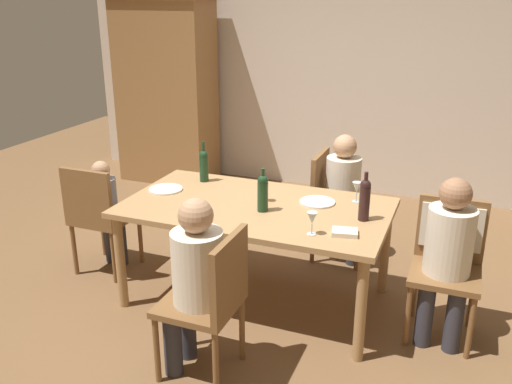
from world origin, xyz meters
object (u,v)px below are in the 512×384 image
Objects in this scene: person_man_bearded at (346,188)px; chair_right_end at (449,248)px; wine_bottle_tall_green at (263,192)px; wine_bottle_dark_red at (365,198)px; wine_glass_near_left at (263,188)px; chair_left_end at (98,212)px; chair_near at (212,296)px; person_child_small at (106,205)px; dinner_plate_host at (317,202)px; armoire_cabinet at (166,90)px; dinner_plate_guest_left at (166,189)px; person_woman_host at (194,275)px; wine_bottle_short_olive at (204,164)px; person_man_guest at (448,250)px; chair_far_right at (332,198)px; wine_glass_centre at (357,188)px; wine_glass_near_right at (312,219)px; dining_table at (256,215)px.

chair_right_end is at bearing 48.02° from person_man_bearded.
wine_bottle_tall_green is 0.92× the size of wine_bottle_dark_red.
chair_left_end is at bearing -172.47° from wine_glass_near_left.
wine_bottle_dark_red is at bearing -36.30° from chair_near.
dinner_plate_host is (1.71, 0.18, 0.20)m from person_child_small.
wine_glass_near_left is (-1.30, -0.03, 0.27)m from chair_right_end.
dinner_plate_guest_left is (1.28, -2.24, -0.34)m from armoire_cabinet.
person_woman_host reaches higher than person_child_small.
armoire_cabinet is 3.87m from chair_near.
wine_bottle_short_olive reaches higher than wine_glass_near_left.
chair_left_end is 2.97× the size of wine_bottle_tall_green.
armoire_cabinet is at bearing 131.95° from wine_bottle_tall_green.
chair_near is 1.46m from wine_bottle_short_olive.
person_woman_host is 1.00× the size of person_man_guest.
chair_right_end is 1.17m from person_man_bearded.
chair_right_end is 0.16m from person_man_guest.
person_man_guest reaches higher than chair_left_end.
chair_near is at bearing -33.52° from person_child_small.
chair_right_end is at bearing -50.07° from chair_near.
chair_far_right is at bearing 94.81° from dinner_plate_host.
armoire_cabinet reaches higher than person_woman_host.
person_woman_host reaches higher than wine_bottle_short_olive.
armoire_cabinet is at bearing 141.07° from wine_bottle_dark_red.
chair_far_right reaches higher than wine_glass_centre.
dinner_plate_guest_left is (-0.18, -0.30, -0.13)m from wine_bottle_short_olive.
chair_right_end is 0.75m from wine_glass_centre.
chair_near is 1.69m from person_child_small.
chair_right_end is (0.98, -0.78, 0.06)m from chair_far_right.
wine_bottle_tall_green is 0.44m from dinner_plate_host.
wine_glass_centre is (1.97, 0.31, 0.30)m from person_child_small.
chair_far_right is at bearing 75.71° from wine_bottle_tall_green.
chair_far_right is at bearing 31.01° from chair_left_end.
wine_bottle_short_olive is 1.29m from wine_glass_near_right.
person_man_guest is (0.98, -0.93, 0.11)m from chair_far_right.
chair_far_right is 0.94m from wine_glass_near_left.
chair_far_right is at bearing 115.61° from wine_bottle_dark_red.
person_child_small is 6.28× the size of wine_glass_centre.
chair_near is 0.84× the size of person_man_bearded.
person_man_bearded is (0.47, 1.81, -0.01)m from person_woman_host.
wine_glass_near_left is at bearing 3.91° from chair_near.
dinner_plate_host is at bearing 27.33° from dining_table.
wine_glass_centre is at bearing -0.49° from wine_bottle_short_olive.
chair_left_end is 0.93m from wine_bottle_short_olive.
person_child_small reaches higher than dinner_plate_guest_left.
person_child_small reaches higher than wine_glass_near_right.
dinner_plate_guest_left is (-1.27, 0.38, -0.10)m from wine_glass_near_right.
wine_glass_centre reaches higher than dinner_plate_host.
person_child_small is 0.59m from dinner_plate_guest_left.
wine_bottle_dark_red is at bearing -27.28° from dinner_plate_host.
dinner_plate_guest_left is at bearing 1.74° from person_child_small.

